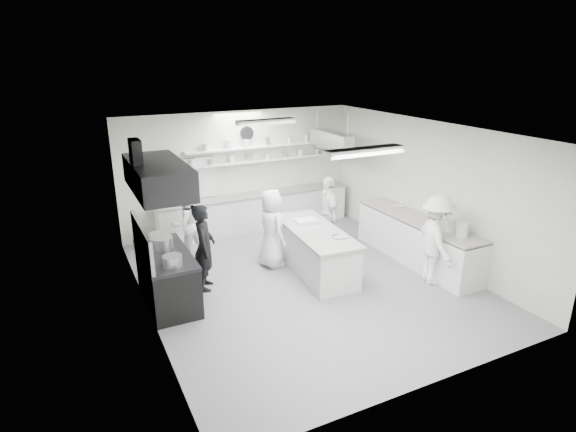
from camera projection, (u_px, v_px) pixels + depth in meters
name	position (u px, v px, depth m)	size (l,w,h in m)	color
floor	(304.00, 282.00, 9.40)	(6.00, 7.00, 0.02)	gray
ceiling	(306.00, 130.00, 8.42)	(6.00, 7.00, 0.02)	silver
wall_back	(240.00, 171.00, 11.88)	(6.00, 0.04, 3.00)	silver
wall_front	(436.00, 288.00, 5.94)	(6.00, 0.04, 3.00)	silver
wall_left	(143.00, 235.00, 7.65)	(0.04, 7.00, 3.00)	silver
wall_right	(427.00, 191.00, 10.16)	(0.04, 7.00, 3.00)	silver
stove	(167.00, 279.00, 8.50)	(0.80, 1.80, 0.90)	black
exhaust_hood	(158.00, 177.00, 7.88)	(0.85, 2.00, 0.50)	black
back_counter	(256.00, 212.00, 12.09)	(5.00, 0.60, 0.92)	silver
shelf_lower	(267.00, 160.00, 11.98)	(4.20, 0.26, 0.04)	silver
shelf_upper	(267.00, 146.00, 11.86)	(4.20, 0.26, 0.04)	silver
pass_through_window	(189.00, 179.00, 11.33)	(1.30, 0.04, 1.00)	black
wall_clock	(247.00, 133.00, 11.62)	(0.32, 0.32, 0.05)	silver
right_counter	(417.00, 241.00, 10.18)	(0.74, 3.30, 0.94)	silver
pot_rack	(331.00, 140.00, 11.52)	(0.30, 1.60, 0.40)	#AFB0B2
light_fixture_front	(364.00, 151.00, 6.91)	(1.30, 0.25, 0.10)	silver
light_fixture_rear	(266.00, 122.00, 9.97)	(1.30, 0.25, 0.10)	silver
prep_island	(315.00, 251.00, 9.72)	(0.88, 2.37, 0.87)	silver
stove_pot	(162.00, 244.00, 8.51)	(0.40, 0.40, 0.26)	#AFB0B2
cook_stove	(204.00, 247.00, 8.87)	(0.61, 0.40, 1.69)	black
cook_back	(186.00, 223.00, 10.35)	(0.74, 0.58, 1.53)	white
cook_island_left	(271.00, 228.00, 9.86)	(0.82, 0.53, 1.68)	white
cook_island_right	(328.00, 213.00, 10.73)	(1.01, 0.42, 1.72)	white
cook_right	(436.00, 240.00, 9.08)	(1.16, 0.67, 1.80)	white
bowl_island_a	(339.00, 238.00, 9.16)	(0.28, 0.28, 0.07)	#AFB0B2
bowl_island_b	(320.00, 229.00, 9.62)	(0.18, 0.18, 0.06)	silver
bowl_right	(398.00, 207.00, 10.81)	(0.24, 0.24, 0.06)	silver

